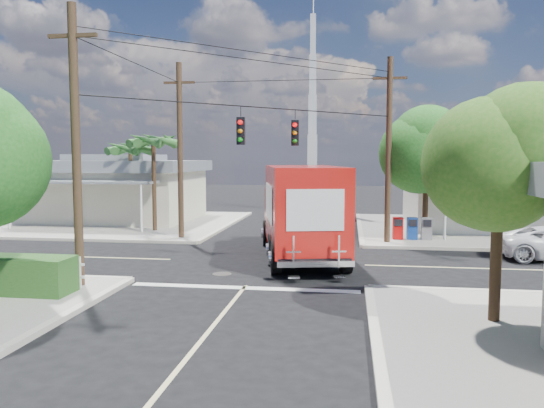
# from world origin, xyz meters

# --- Properties ---
(ground) EXTENTS (120.00, 120.00, 0.00)m
(ground) POSITION_xyz_m (0.00, 0.00, 0.00)
(ground) COLOR black
(ground) RESTS_ON ground
(sidewalk_ne) EXTENTS (14.12, 14.12, 0.14)m
(sidewalk_ne) POSITION_xyz_m (10.88, 10.88, 0.07)
(sidewalk_ne) COLOR #9A958B
(sidewalk_ne) RESTS_ON ground
(sidewalk_nw) EXTENTS (14.12, 14.12, 0.14)m
(sidewalk_nw) POSITION_xyz_m (-10.88, 10.88, 0.07)
(sidewalk_nw) COLOR #9A958B
(sidewalk_nw) RESTS_ON ground
(road_markings) EXTENTS (32.00, 32.00, 0.01)m
(road_markings) POSITION_xyz_m (0.00, -1.47, 0.01)
(road_markings) COLOR beige
(road_markings) RESTS_ON ground
(building_ne) EXTENTS (11.80, 10.20, 4.50)m
(building_ne) POSITION_xyz_m (12.50, 11.97, 2.32)
(building_ne) COLOR beige
(building_ne) RESTS_ON sidewalk_ne
(building_nw) EXTENTS (10.80, 10.20, 4.30)m
(building_nw) POSITION_xyz_m (-12.00, 12.46, 2.22)
(building_nw) COLOR beige
(building_nw) RESTS_ON sidewalk_nw
(radio_tower) EXTENTS (0.80, 0.80, 17.00)m
(radio_tower) POSITION_xyz_m (0.50, 20.00, 5.64)
(radio_tower) COLOR silver
(radio_tower) RESTS_ON ground
(tree_ne_front) EXTENTS (4.21, 4.14, 6.66)m
(tree_ne_front) POSITION_xyz_m (7.21, 6.76, 4.77)
(tree_ne_front) COLOR #422D1C
(tree_ne_front) RESTS_ON sidewalk_ne
(tree_ne_back) EXTENTS (3.77, 3.66, 5.82)m
(tree_ne_back) POSITION_xyz_m (9.81, 8.96, 4.19)
(tree_ne_back) COLOR #422D1C
(tree_ne_back) RESTS_ON sidewalk_ne
(tree_se) EXTENTS (3.67, 3.54, 5.62)m
(tree_se) POSITION_xyz_m (7.01, -7.24, 4.04)
(tree_se) COLOR #422D1C
(tree_se) RESTS_ON sidewalk_se
(palm_nw_front) EXTENTS (3.01, 3.08, 5.59)m
(palm_nw_front) POSITION_xyz_m (-7.50, 7.50, 5.04)
(palm_nw_front) COLOR #422D1C
(palm_nw_front) RESTS_ON sidewalk_nw
(palm_nw_back) EXTENTS (3.01, 3.08, 5.19)m
(palm_nw_back) POSITION_xyz_m (-9.50, 9.00, 4.67)
(palm_nw_back) COLOR #422D1C
(palm_nw_back) RESTS_ON sidewalk_nw
(utility_poles) EXTENTS (12.00, 10.68, 9.00)m
(utility_poles) POSITION_xyz_m (-1.58, 1.60, 4.67)
(utility_poles) COLOR #473321
(utility_poles) RESTS_ON ground
(vending_boxes) EXTENTS (1.90, 0.50, 1.10)m
(vending_boxes) POSITION_xyz_m (6.50, 6.20, 0.69)
(vending_boxes) COLOR #B80C0B
(vending_boxes) RESTS_ON sidewalk_ne
(delivery_truck) EXTENTS (4.44, 9.31, 3.88)m
(delivery_truck) POSITION_xyz_m (1.38, 1.10, 1.97)
(delivery_truck) COLOR black
(delivery_truck) RESTS_ON ground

